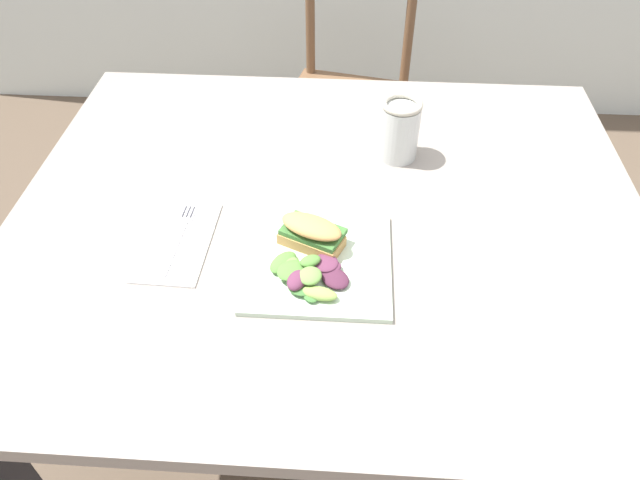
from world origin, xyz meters
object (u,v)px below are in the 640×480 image
Objects in this scene: fork_on_napkin at (180,234)px; sandwich_half_front at (312,233)px; chair_wooden_far at (347,97)px; dining_table at (328,252)px; plate_lunch at (319,262)px; mason_jar_iced_tea at (399,132)px.

sandwich_half_front is at bearing -4.02° from fork_on_napkin.
fork_on_napkin is at bearing -105.73° from chair_wooden_far.
dining_table is 4.87× the size of plate_lunch.
chair_wooden_far is at bearing 74.27° from fork_on_napkin.
dining_table is 0.19m from sandwich_half_front.
fork_on_napkin is at bearing 167.81° from plate_lunch.
mason_jar_iced_tea is at bearing 61.47° from sandwich_half_front.
fork_on_napkin is at bearing 175.98° from sandwich_half_front.
plate_lunch is 0.37m from mason_jar_iced_tea.
fork_on_napkin is (-0.29, -1.02, 0.30)m from chair_wooden_far.
chair_wooden_far is at bearing 87.64° from sandwich_half_front.
sandwich_half_front is 0.97× the size of mason_jar_iced_tea.
fork_on_napkin is at bearing -161.84° from dining_table.
fork_on_napkin is (-0.27, -0.09, 0.12)m from dining_table.
dining_table is 1.41× the size of chair_wooden_far.
sandwich_half_front is 0.69× the size of fork_on_napkin.
plate_lunch is 1.92× the size of mason_jar_iced_tea.
plate_lunch is 0.27m from fork_on_napkin.
plate_lunch is at bearing -69.53° from sandwich_half_front.
mason_jar_iced_tea reaches higher than fork_on_napkin.
plate_lunch is (-0.01, -0.14, 0.12)m from dining_table.
chair_wooden_far is 6.61× the size of mason_jar_iced_tea.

